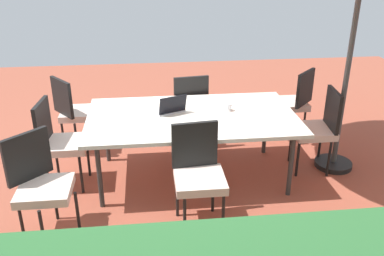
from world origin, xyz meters
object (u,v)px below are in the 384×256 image
Objects in this scene: chair_north at (198,171)px; chair_southwest at (293,100)px; chair_northeast at (40,182)px; dining_table at (192,119)px; chair_south at (189,105)px; chair_west at (318,126)px; chair_east at (59,139)px; cup at (228,107)px; laptop at (170,108)px; chair_southeast at (75,110)px.

chair_north and chair_southwest have the same top height.
chair_north is (-1.42, -0.03, 0.00)m from chair_northeast.
chair_northeast is at bearing 31.12° from dining_table.
chair_south is (1.41, 0.02, 0.00)m from chair_southwest.
chair_south is at bearing -114.98° from chair_west.
chair_west is (-2.91, -0.91, 0.00)m from chair_northeast.
chair_northeast and chair_southwest have the same top height.
chair_west and chair_south have the same top height.
dining_table is at bearing 79.32° from chair_south.
dining_table is at bearing -12.75° from chair_northeast.
cup is (-1.86, -0.09, 0.25)m from chair_east.
chair_west is at bearing -178.92° from dining_table.
chair_south is at bearing -93.53° from dining_table.
laptop reaches higher than cup.
chair_north is (-1.35, 1.71, 0.00)m from chair_southeast.
chair_southeast is 1.98m from cup.
chair_southwest and laptop have the same top height.
chair_southwest is (-2.91, -1.76, 0.00)m from chair_northeast.
chair_southeast is at bearing -55.83° from laptop.
chair_east is 1.88m from cup.
laptop is 0.65m from cup.
chair_southwest is (0.00, -0.86, 0.00)m from chair_west.
cup is (-1.87, -0.97, 0.25)m from chair_northeast.
chair_south is (1.41, -0.83, 0.00)m from chair_west.
dining_table is 1.45m from chair_east.
chair_north is at bearing 64.03° from cup.
chair_south is at bearing -54.20° from chair_east.
chair_northeast and chair_north have the same top height.
chair_southwest and chair_south have the same top height.
chair_northeast is 2.12m from cup.
chair_west is (-2.90, -0.03, 0.00)m from chair_east.
chair_north is 1.01m from laptop.
chair_east and laptop have the same top height.
cup is (-0.36, 0.77, 0.25)m from chair_south.
chair_south and laptop have the same top height.
chair_northeast is at bearing 175.15° from chair_north.
chair_northeast is at bearing -175.35° from chair_east.
chair_southwest is 1.00× the size of chair_south.
chair_west reaches higher than dining_table.
chair_east is 2.51× the size of laptop.
chair_south is at bearing -64.79° from cup.
chair_east is 11.88× the size of cup.
chair_south is (-1.49, -0.87, 0.00)m from chair_east.
chair_southwest is (-1.46, -0.88, -0.17)m from dining_table.
chair_north is at bearing -54.13° from chair_west.
chair_east is 1.00× the size of chair_southwest.
chair_northeast is at bearing 16.01° from laptop.
chair_southeast is 1.00× the size of chair_south.
chair_north is (0.04, 0.85, -0.17)m from dining_table.
chair_south is at bearing 80.82° from chair_north.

